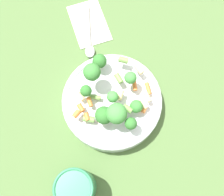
# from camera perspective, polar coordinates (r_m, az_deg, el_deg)

# --- Properties ---
(ground_plane) EXTENTS (3.00, 3.00, 0.00)m
(ground_plane) POSITION_cam_1_polar(r_m,az_deg,el_deg) (0.68, 0.00, -1.51)
(ground_plane) COLOR #4C6B38
(bowl) EXTENTS (0.25, 0.25, 0.05)m
(bowl) POSITION_cam_1_polar(r_m,az_deg,el_deg) (0.65, 0.00, -0.85)
(bowl) COLOR silver
(bowl) RESTS_ON ground_plane
(pasta_salad) EXTENTS (0.20, 0.19, 0.08)m
(pasta_salad) POSITION_cam_1_polar(r_m,az_deg,el_deg) (0.59, -0.48, 0.61)
(pasta_salad) COLOR #8CB766
(pasta_salad) RESTS_ON bowl
(cup) EXTENTS (0.08, 0.08, 0.11)m
(cup) POSITION_cam_1_polar(r_m,az_deg,el_deg) (0.60, -7.79, -18.84)
(cup) COLOR #2D7F51
(cup) RESTS_ON ground_plane
(napkin) EXTENTS (0.15, 0.11, 0.01)m
(napkin) POSITION_cam_1_polar(r_m,az_deg,el_deg) (0.78, -5.02, 15.99)
(napkin) COLOR white
(napkin) RESTS_ON ground_plane
(spoon) EXTENTS (0.17, 0.04, 0.01)m
(spoon) POSITION_cam_1_polar(r_m,az_deg,el_deg) (0.74, -4.95, 12.40)
(spoon) COLOR silver
(spoon) RESTS_ON napkin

